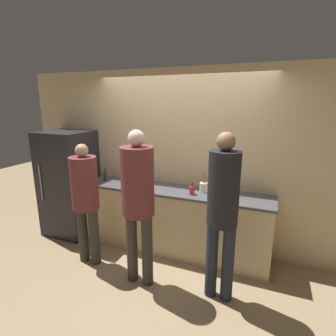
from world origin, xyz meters
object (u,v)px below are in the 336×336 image
(bottle_dark, at_px, (106,176))
(fruit_bowl, at_px, (221,194))
(refrigerator, at_px, (70,183))
(person_left, at_px, (85,195))
(utensil_crock, at_px, (204,187))
(cup_red, at_px, (129,178))
(bottle_amber, at_px, (136,180))
(bottle_red, at_px, (192,190))
(person_center, at_px, (138,194))
(person_right, at_px, (223,206))

(bottle_dark, bearing_deg, fruit_bowl, -2.01)
(refrigerator, xyz_separation_m, person_left, (0.84, -0.63, 0.12))
(refrigerator, bearing_deg, utensil_crock, 3.36)
(fruit_bowl, distance_m, cup_red, 1.50)
(bottle_amber, relative_size, cup_red, 2.44)
(fruit_bowl, bearing_deg, bottle_red, -174.50)
(person_center, bearing_deg, bottle_red, 59.28)
(person_center, height_order, person_right, person_right)
(refrigerator, height_order, utensil_crock, refrigerator)
(person_left, relative_size, utensil_crock, 5.76)
(cup_red, bearing_deg, person_left, -100.05)
(cup_red, bearing_deg, utensil_crock, -3.89)
(person_center, distance_m, bottle_dark, 1.30)
(refrigerator, relative_size, fruit_bowl, 5.40)
(person_center, bearing_deg, cup_red, 125.77)
(person_right, relative_size, utensil_crock, 6.55)
(utensil_crock, height_order, bottle_red, utensil_crock)
(person_center, height_order, bottle_amber, person_center)
(fruit_bowl, bearing_deg, refrigerator, -179.87)
(cup_red, bearing_deg, person_center, -54.23)
(person_center, distance_m, bottle_red, 0.83)
(refrigerator, xyz_separation_m, person_center, (1.68, -0.74, 0.28))
(refrigerator, distance_m, fruit_bowl, 2.48)
(utensil_crock, bearing_deg, person_left, -151.13)
(person_left, bearing_deg, utensil_crock, 28.87)
(person_right, bearing_deg, bottle_amber, 154.56)
(cup_red, bearing_deg, bottle_dark, -155.89)
(utensil_crock, bearing_deg, cup_red, 176.11)
(utensil_crock, height_order, bottle_amber, utensil_crock)
(person_center, distance_m, utensil_crock, 1.03)
(refrigerator, bearing_deg, cup_red, 12.17)
(bottle_dark, bearing_deg, person_left, -76.00)
(person_left, distance_m, utensil_crock, 1.57)
(person_right, distance_m, fruit_bowl, 0.67)
(person_center, height_order, cup_red, person_center)
(fruit_bowl, bearing_deg, person_center, -137.20)
(refrigerator, relative_size, cup_red, 21.09)
(refrigerator, xyz_separation_m, fruit_bowl, (2.48, 0.01, 0.14))
(person_center, bearing_deg, person_left, 172.56)
(utensil_crock, relative_size, bottle_dark, 1.46)
(person_left, xyz_separation_m, utensil_crock, (1.38, 0.76, 0.05))
(bottle_red, bearing_deg, fruit_bowl, 5.50)
(refrigerator, bearing_deg, bottle_amber, 1.03)
(person_center, distance_m, fruit_bowl, 1.10)
(fruit_bowl, relative_size, bottle_amber, 1.60)
(utensil_crock, distance_m, bottle_red, 0.20)
(utensil_crock, bearing_deg, bottle_amber, -173.81)
(bottle_amber, bearing_deg, person_left, -120.29)
(person_center, relative_size, cup_red, 23.10)
(person_left, bearing_deg, bottle_red, 25.47)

